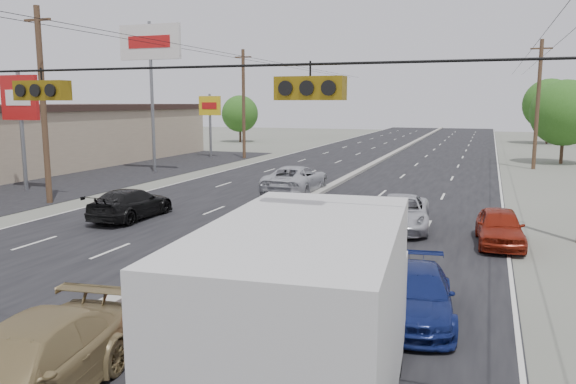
{
  "coord_description": "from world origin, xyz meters",
  "views": [
    {
      "loc": [
        9.04,
        -8.08,
        5.25
      ],
      "look_at": [
        2.66,
        9.78,
        2.2
      ],
      "focal_mm": 35.0,
      "sensor_mm": 36.0,
      "label": 1
    }
  ],
  "objects_px": {
    "utility_pole_right_c": "(538,104)",
    "queue_car_a": "(280,229)",
    "pole_sign_far": "(210,111)",
    "queue_car_e": "(500,227)",
    "oncoming_far": "(296,179)",
    "tree_right_mid": "(565,113)",
    "queue_car_b": "(319,269)",
    "queue_car_d": "(417,295)",
    "utility_pole_left_b": "(43,105)",
    "tree_left_far": "(240,114)",
    "queue_car_c": "(401,213)",
    "box_truck": "(313,328)",
    "utility_pole_left_c": "(244,104)",
    "tree_right_far": "(549,104)",
    "tan_sedan": "(22,371)",
    "pole_sign_billboard": "(150,52)",
    "oncoming_near": "(131,204)",
    "red_sedan": "(204,283)",
    "pole_sign_mid": "(20,104)"
  },
  "relations": [
    {
      "from": "tree_left_far",
      "to": "queue_car_c",
      "type": "bearing_deg",
      "value": -58.31
    },
    {
      "from": "box_truck",
      "to": "oncoming_near",
      "type": "xyz_separation_m",
      "value": [
        -12.7,
        13.33,
        -1.16
      ]
    },
    {
      "from": "red_sedan",
      "to": "tree_left_far",
      "type": "bearing_deg",
      "value": 111.19
    },
    {
      "from": "tree_right_far",
      "to": "queue_car_e",
      "type": "xyz_separation_m",
      "value": [
        -6.4,
        -56.43,
        -4.28
      ]
    },
    {
      "from": "pole_sign_mid",
      "to": "queue_car_e",
      "type": "height_order",
      "value": "pole_sign_mid"
    },
    {
      "from": "utility_pole_right_c",
      "to": "box_truck",
      "type": "height_order",
      "value": "utility_pole_right_c"
    },
    {
      "from": "utility_pole_left_c",
      "to": "queue_car_c",
      "type": "xyz_separation_m",
      "value": [
        18.26,
        -24.97,
        -4.42
      ]
    },
    {
      "from": "utility_pole_right_c",
      "to": "oncoming_far",
      "type": "xyz_separation_m",
      "value": [
        -13.9,
        -17.51,
        -4.31
      ]
    },
    {
      "from": "utility_pole_left_c",
      "to": "tree_right_far",
      "type": "bearing_deg",
      "value": 46.47
    },
    {
      "from": "oncoming_far",
      "to": "box_truck",
      "type": "bearing_deg",
      "value": 109.31
    },
    {
      "from": "tree_right_mid",
      "to": "queue_car_b",
      "type": "xyz_separation_m",
      "value": [
        -10.14,
        -38.88,
        -3.6
      ]
    },
    {
      "from": "pole_sign_far",
      "to": "queue_car_e",
      "type": "relative_size",
      "value": 1.5
    },
    {
      "from": "utility_pole_left_c",
      "to": "queue_car_b",
      "type": "bearing_deg",
      "value": -62.87
    },
    {
      "from": "utility_pole_right_c",
      "to": "queue_car_d",
      "type": "relative_size",
      "value": 2.37
    },
    {
      "from": "tan_sedan",
      "to": "queue_car_c",
      "type": "xyz_separation_m",
      "value": [
        3.97,
        16.24,
        -0.05
      ]
    },
    {
      "from": "tan_sedan",
      "to": "oncoming_near",
      "type": "height_order",
      "value": "tan_sedan"
    },
    {
      "from": "queue_car_e",
      "to": "oncoming_far",
      "type": "distance_m",
      "value": 14.16
    },
    {
      "from": "pole_sign_far",
      "to": "oncoming_near",
      "type": "bearing_deg",
      "value": -69.73
    },
    {
      "from": "pole_sign_billboard",
      "to": "pole_sign_far",
      "type": "distance_m",
      "value": 12.89
    },
    {
      "from": "box_truck",
      "to": "oncoming_far",
      "type": "distance_m",
      "value": 24.21
    },
    {
      "from": "pole_sign_far",
      "to": "oncoming_far",
      "type": "bearing_deg",
      "value": -50.18
    },
    {
      "from": "red_sedan",
      "to": "queue_car_e",
      "type": "distance_m",
      "value": 11.92
    },
    {
      "from": "queue_car_c",
      "to": "box_truck",
      "type": "bearing_deg",
      "value": -92.41
    },
    {
      "from": "tree_left_far",
      "to": "oncoming_near",
      "type": "height_order",
      "value": "tree_left_far"
    },
    {
      "from": "box_truck",
      "to": "queue_car_d",
      "type": "bearing_deg",
      "value": 75.72
    },
    {
      "from": "red_sedan",
      "to": "queue_car_e",
      "type": "relative_size",
      "value": 1.11
    },
    {
      "from": "queue_car_e",
      "to": "oncoming_near",
      "type": "relative_size",
      "value": 0.84
    },
    {
      "from": "tree_right_mid",
      "to": "queue_car_d",
      "type": "distance_m",
      "value": 40.61
    },
    {
      "from": "oncoming_far",
      "to": "utility_pole_right_c",
      "type": "bearing_deg",
      "value": -128.62
    },
    {
      "from": "queue_car_b",
      "to": "oncoming_far",
      "type": "height_order",
      "value": "oncoming_far"
    },
    {
      "from": "queue_car_a",
      "to": "queue_car_d",
      "type": "xyz_separation_m",
      "value": [
        5.48,
        -5.18,
        -0.09
      ]
    },
    {
      "from": "tree_right_mid",
      "to": "queue_car_e",
      "type": "bearing_deg",
      "value": -99.75
    },
    {
      "from": "utility_pole_right_c",
      "to": "queue_car_a",
      "type": "distance_m",
      "value": 31.65
    },
    {
      "from": "pole_sign_mid",
      "to": "tan_sedan",
      "type": "height_order",
      "value": "pole_sign_mid"
    },
    {
      "from": "utility_pole_left_b",
      "to": "queue_car_a",
      "type": "bearing_deg",
      "value": -17.36
    },
    {
      "from": "pole_sign_billboard",
      "to": "queue_car_d",
      "type": "bearing_deg",
      "value": -45.83
    },
    {
      "from": "utility_pole_left_b",
      "to": "queue_car_b",
      "type": "xyz_separation_m",
      "value": [
        17.36,
        -8.88,
        -4.37
      ]
    },
    {
      "from": "tree_right_far",
      "to": "tan_sedan",
      "type": "relative_size",
      "value": 1.61
    },
    {
      "from": "tree_right_mid",
      "to": "queue_car_c",
      "type": "height_order",
      "value": "tree_right_mid"
    },
    {
      "from": "queue_car_c",
      "to": "oncoming_far",
      "type": "xyz_separation_m",
      "value": [
        -7.16,
        7.46,
        0.11
      ]
    },
    {
      "from": "utility_pole_left_c",
      "to": "tree_right_far",
      "type": "distance_m",
      "value": 41.38
    },
    {
      "from": "queue_car_e",
      "to": "red_sedan",
      "type": "bearing_deg",
      "value": -130.82
    },
    {
      "from": "utility_pole_left_b",
      "to": "tan_sedan",
      "type": "bearing_deg",
      "value": -48.61
    },
    {
      "from": "queue_car_e",
      "to": "utility_pole_right_c",
      "type": "bearing_deg",
      "value": 79.77
    },
    {
      "from": "queue_car_a",
      "to": "oncoming_near",
      "type": "relative_size",
      "value": 0.87
    },
    {
      "from": "pole_sign_billboard",
      "to": "oncoming_far",
      "type": "bearing_deg",
      "value": -22.81
    },
    {
      "from": "tree_left_far",
      "to": "queue_car_c",
      "type": "height_order",
      "value": "tree_left_far"
    },
    {
      "from": "oncoming_near",
      "to": "utility_pole_left_b",
      "type": "bearing_deg",
      "value": -17.26
    },
    {
      "from": "tan_sedan",
      "to": "queue_car_b",
      "type": "distance_m",
      "value": 7.95
    },
    {
      "from": "pole_sign_far",
      "to": "tree_left_far",
      "type": "height_order",
      "value": "tree_left_far"
    }
  ]
}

